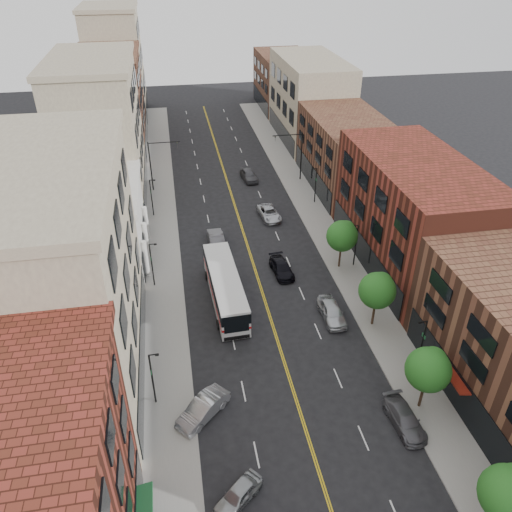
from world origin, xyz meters
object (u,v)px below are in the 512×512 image
car_angle_b (203,409)px  car_lane_c (249,175)px  car_parked_far (332,312)px  car_lane_b (269,213)px  car_lane_a (282,268)px  car_angle_a (238,495)px  city_bus (225,286)px  car_lane_behind (216,239)px  car_parked_mid (405,419)px

car_angle_b → car_lane_c: car_lane_c is taller
car_parked_far → car_lane_b: (-1.87, 21.21, -0.12)m
car_lane_a → car_lane_c: size_ratio=0.98×
car_angle_a → car_parked_far: (11.58, 16.80, 0.17)m
car_lane_b → car_lane_c: car_lane_c is taller
city_bus → car_lane_c: bearing=73.8°
car_angle_b → car_lane_behind: bearing=128.1°
car_parked_mid → car_parked_far: 13.16m
car_angle_b → car_parked_far: 16.27m
car_lane_a → car_lane_c: 25.36m
car_lane_behind → car_parked_mid: bearing=109.8°
car_angle_a → car_lane_a: bearing=120.3°
car_lane_c → city_bus: bearing=-110.8°
car_angle_a → car_parked_mid: size_ratio=0.82×
car_lane_c → car_lane_behind: bearing=-118.0°
car_parked_far → car_angle_b: bearing=-144.8°
city_bus → car_angle_a: 21.43m
car_lane_behind → car_lane_a: bearing=129.8°
car_angle_b → car_lane_b: car_angle_b is taller
car_parked_mid → car_lane_a: car_lane_a is taller
car_lane_c → car_lane_b: bearing=-94.1°
car_lane_c → car_parked_far: bearing=-92.7°
car_parked_far → car_lane_b: car_parked_far is taller
car_lane_b → car_lane_a: bearing=-102.0°
car_parked_mid → car_lane_behind: size_ratio=0.94×
car_lane_behind → car_angle_b: bearing=80.4°
car_angle_b → car_parked_mid: bearing=33.2°
car_angle_b → car_lane_behind: size_ratio=0.96×
car_angle_b → car_parked_far: car_parked_far is taller
car_parked_mid → city_bus: bearing=119.0°
city_bus → car_parked_far: city_bus is taller
car_angle_a → car_lane_a: 26.57m
car_angle_b → car_lane_a: size_ratio=1.01×
city_bus → car_parked_mid: city_bus is taller
city_bus → car_angle_b: (-3.48, -14.03, -1.08)m
city_bus → car_lane_behind: (0.27, 11.19, -1.05)m
car_angle_b → car_lane_b: 32.75m
car_parked_far → car_lane_c: 33.82m
city_bus → car_angle_b: city_bus is taller
car_lane_a → car_lane_b: car_lane_b is taller
car_angle_b → car_parked_mid: (14.80, -3.54, -0.11)m
car_angle_a → car_lane_c: bearing=128.8°
car_angle_a → car_lane_b: 39.23m
city_bus → car_parked_mid: size_ratio=2.72×
car_parked_mid → car_lane_a: size_ratio=0.99×
car_angle_a → car_lane_behind: 32.58m
car_angle_b → car_parked_mid: car_angle_b is taller
car_parked_far → car_lane_b: size_ratio=0.96×
city_bus → car_lane_behind: size_ratio=2.55×
city_bus → car_angle_a: (-1.86, -21.31, -1.21)m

